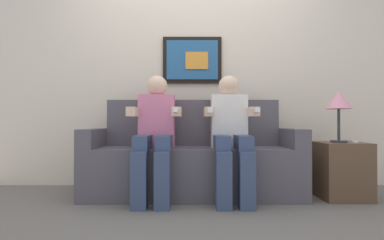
{
  "coord_description": "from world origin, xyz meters",
  "views": [
    {
      "loc": [
        -0.01,
        -2.37,
        0.68
      ],
      "look_at": [
        0.0,
        0.15,
        0.7
      ],
      "focal_mm": 26.94,
      "sensor_mm": 36.0,
      "label": 1
    }
  ],
  "objects_px": {
    "table_lamp": "(338,102)",
    "person_on_left": "(154,131)",
    "spare_remote_on_table": "(351,141)",
    "couch": "(192,162)",
    "side_table_right": "(340,170)",
    "person_on_right": "(230,131)"
  },
  "relations": [
    {
      "from": "table_lamp",
      "to": "person_on_left",
      "type": "bearing_deg",
      "value": -179.07
    },
    {
      "from": "person_on_left",
      "to": "spare_remote_on_table",
      "type": "xyz_separation_m",
      "value": [
        1.74,
        0.02,
        -0.1
      ]
    },
    {
      "from": "couch",
      "to": "person_on_left",
      "type": "height_order",
      "value": "person_on_left"
    },
    {
      "from": "person_on_left",
      "to": "table_lamp",
      "type": "height_order",
      "value": "person_on_left"
    },
    {
      "from": "side_table_right",
      "to": "person_on_right",
      "type": "bearing_deg",
      "value": -176.48
    },
    {
      "from": "side_table_right",
      "to": "person_on_left",
      "type": "bearing_deg",
      "value": -177.9
    },
    {
      "from": "person_on_left",
      "to": "table_lamp",
      "type": "bearing_deg",
      "value": 0.93
    },
    {
      "from": "table_lamp",
      "to": "couch",
      "type": "bearing_deg",
      "value": 173.81
    },
    {
      "from": "person_on_left",
      "to": "person_on_right",
      "type": "height_order",
      "value": "same"
    },
    {
      "from": "person_on_left",
      "to": "table_lamp",
      "type": "relative_size",
      "value": 2.41
    },
    {
      "from": "couch",
      "to": "side_table_right",
      "type": "distance_m",
      "value": 1.34
    },
    {
      "from": "person_on_left",
      "to": "spare_remote_on_table",
      "type": "bearing_deg",
      "value": 0.51
    },
    {
      "from": "side_table_right",
      "to": "spare_remote_on_table",
      "type": "xyz_separation_m",
      "value": [
        0.08,
        -0.05,
        0.26
      ]
    },
    {
      "from": "couch",
      "to": "spare_remote_on_table",
      "type": "bearing_deg",
      "value": -6.15
    },
    {
      "from": "spare_remote_on_table",
      "to": "side_table_right",
      "type": "bearing_deg",
      "value": 149.2
    },
    {
      "from": "person_on_left",
      "to": "couch",
      "type": "bearing_deg",
      "value": 26.87
    },
    {
      "from": "person_on_left",
      "to": "side_table_right",
      "type": "distance_m",
      "value": 1.7
    },
    {
      "from": "person_on_left",
      "to": "person_on_right",
      "type": "xyz_separation_m",
      "value": [
        0.66,
        -0.0,
        0.0
      ]
    },
    {
      "from": "couch",
      "to": "person_on_left",
      "type": "relative_size",
      "value": 1.77
    },
    {
      "from": "couch",
      "to": "person_on_left",
      "type": "bearing_deg",
      "value": -153.13
    },
    {
      "from": "side_table_right",
      "to": "spare_remote_on_table",
      "type": "bearing_deg",
      "value": -30.8
    },
    {
      "from": "person_on_left",
      "to": "side_table_right",
      "type": "height_order",
      "value": "person_on_left"
    }
  ]
}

